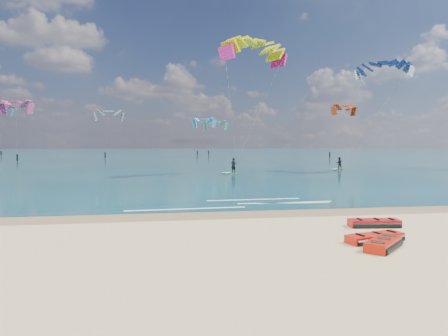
# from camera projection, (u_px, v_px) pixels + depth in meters

# --- Properties ---
(ground) EXTENTS (320.00, 320.00, 0.00)m
(ground) POSITION_uv_depth(u_px,v_px,m) (192.00, 169.00, 58.17)
(ground) COLOR tan
(ground) RESTS_ON ground
(wet_sand_strip) EXTENTS (320.00, 2.40, 0.01)m
(wet_sand_strip) POSITION_uv_depth(u_px,v_px,m) (240.00, 214.00, 21.66)
(wet_sand_strip) COLOR brown
(wet_sand_strip) RESTS_ON ground
(sea) EXTENTS (320.00, 200.00, 0.04)m
(sea) POSITION_uv_depth(u_px,v_px,m) (177.00, 154.00, 121.31)
(sea) COLOR #0B3B3F
(sea) RESTS_ON ground
(packed_kite_left) EXTENTS (2.83, 1.68, 0.38)m
(packed_kite_left) POSITION_uv_depth(u_px,v_px,m) (375.00, 242.00, 15.79)
(packed_kite_left) COLOR red
(packed_kite_left) RESTS_ON ground
(packed_kite_mid) EXTENTS (2.62, 1.38, 0.41)m
(packed_kite_mid) POSITION_uv_depth(u_px,v_px,m) (374.00, 227.00, 18.55)
(packed_kite_mid) COLOR #B90C0F
(packed_kite_mid) RESTS_ON ground
(packed_kite_right) EXTENTS (2.41, 2.34, 0.42)m
(packed_kite_right) POSITION_uv_depth(u_px,v_px,m) (383.00, 249.00, 14.73)
(packed_kite_right) COLOR red
(packed_kite_right) RESTS_ON ground
(kitesurfer_main) EXTENTS (8.68, 7.69, 16.61)m
(kitesurfer_main) POSITION_uv_depth(u_px,v_px,m) (244.00, 99.00, 46.44)
(kitesurfer_main) COLOR #A7D619
(kitesurfer_main) RESTS_ON sea
(kitesurfer_far) EXTENTS (8.91, 8.82, 15.19)m
(kitesurfer_far) POSITION_uv_depth(u_px,v_px,m) (362.00, 112.00, 52.76)
(kitesurfer_far) COLOR #90BE1C
(kitesurfer_far) RESTS_ON sea
(shoreline_foam) EXTENTS (13.15, 3.65, 0.01)m
(shoreline_foam) POSITION_uv_depth(u_px,v_px,m) (252.00, 203.00, 25.25)
(shoreline_foam) COLOR white
(shoreline_foam) RESTS_ON ground
(distant_kites) EXTENTS (87.92, 33.22, 12.61)m
(distant_kites) POSITION_uv_depth(u_px,v_px,m) (148.00, 135.00, 93.84)
(distant_kites) COLOR gray
(distant_kites) RESTS_ON ground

